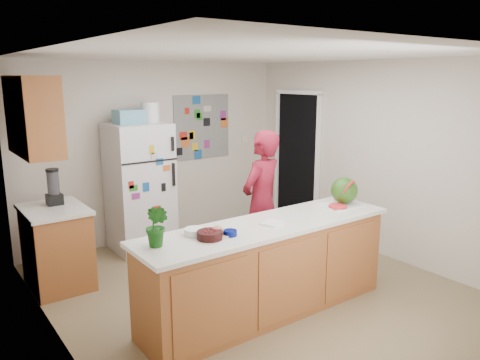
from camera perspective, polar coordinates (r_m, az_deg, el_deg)
floor at (r=5.30m, az=1.52°, el=-13.19°), size 4.00×4.50×0.02m
wall_back at (r=6.79m, az=-10.13°, el=3.51°), size 4.00×0.02×2.50m
wall_left at (r=4.03m, az=-21.73°, el=-3.36°), size 0.02×4.50×2.50m
wall_right at (r=6.30m, az=16.26°, el=2.51°), size 0.02×4.50×2.50m
ceiling at (r=4.78m, az=1.70°, el=15.15°), size 4.00×4.50×0.02m
doorway at (r=7.28m, az=7.02°, el=2.38°), size 0.03×0.85×2.04m
peninsula_base at (r=4.65m, az=3.38°, el=-10.96°), size 2.60×0.62×0.88m
peninsula_top at (r=4.48m, az=3.46°, el=-5.56°), size 2.68×0.70×0.04m
side_counter_base at (r=5.60m, az=-21.40°, el=-7.79°), size 0.60×0.80×0.86m
side_counter_top at (r=5.46m, az=-21.78°, el=-3.36°), size 0.64×0.84×0.04m
upper_cabinets at (r=5.22m, az=-23.93°, el=7.17°), size 0.35×1.00×0.80m
refrigerator at (r=6.34m, az=-12.12°, el=-0.89°), size 0.75×0.70×1.70m
fridge_top_bin at (r=6.16m, az=-13.38°, el=7.53°), size 0.35×0.28×0.18m
photo_collage at (r=7.09m, az=-4.66°, el=6.49°), size 0.95×0.01×0.95m
person at (r=5.46m, az=2.65°, el=-2.79°), size 0.71×0.57×1.70m
blender_appliance at (r=5.54m, az=-21.78°, el=-0.89°), size 0.13×0.13×0.38m
cutting_board at (r=5.20m, az=12.25°, el=-3.00°), size 0.47×0.37×0.01m
watermelon at (r=5.21m, az=12.60°, el=-1.25°), size 0.29×0.29×0.29m
watermelon_slice at (r=5.08m, az=11.83°, el=-3.14°), size 0.19×0.19×0.02m
cherry_bowl at (r=4.06m, az=-3.71°, el=-6.71°), size 0.29×0.29×0.07m
white_bowl at (r=4.17m, az=-5.59°, el=-6.30°), size 0.19×0.19×0.06m
cobalt_bowl at (r=4.14m, az=-1.20°, el=-6.47°), size 0.15×0.15×0.05m
plate at (r=4.16m, az=-2.75°, el=-6.63°), size 0.31×0.31×0.02m
paper_towel at (r=4.46m, az=3.86°, el=-5.27°), size 0.24×0.23×0.02m
keys at (r=5.00m, az=11.65°, el=-3.58°), size 0.10×0.07×0.01m
potted_plant at (r=3.88m, az=-10.08°, el=-5.52°), size 0.23×0.25×0.36m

